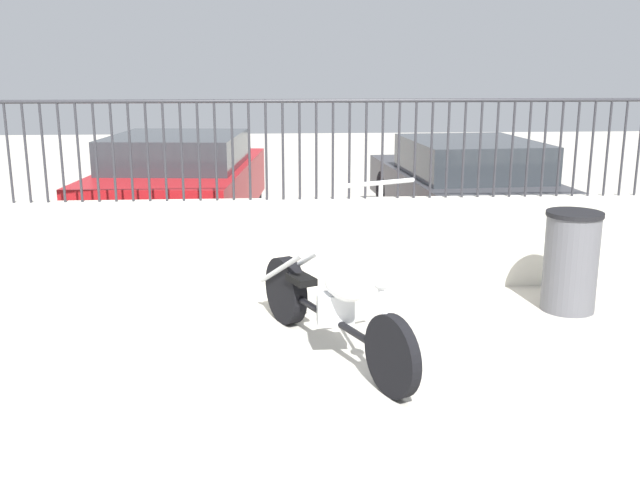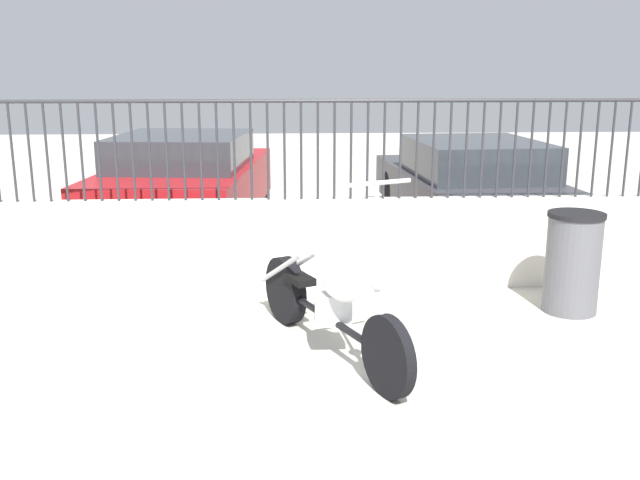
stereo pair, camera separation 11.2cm
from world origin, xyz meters
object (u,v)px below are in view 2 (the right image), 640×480
Objects in this scene: car_red at (186,181)px; car_dark_grey at (470,185)px; motorcycle_black at (323,305)px; trash_bin at (573,262)px.

car_red is 0.97× the size of car_dark_grey.
trash_bin is (2.30, 0.79, 0.09)m from motorcycle_black.
trash_bin is 5.27m from car_red.
motorcycle_black reaches higher than trash_bin.
car_dark_grey is at bearing -88.48° from car_red.
car_red is at bearing 176.07° from motorcycle_black.
car_red is (-3.93, 3.50, 0.21)m from trash_bin.
car_red is 3.83m from car_dark_grey.
motorcycle_black reaches higher than car_red.
car_dark_grey is at bearing 126.75° from motorcycle_black.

